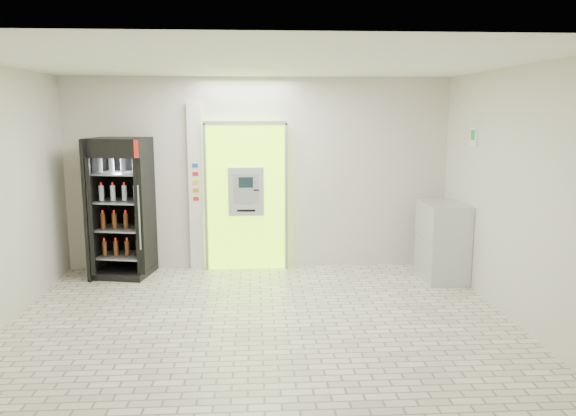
{
  "coord_description": "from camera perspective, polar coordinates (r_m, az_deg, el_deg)",
  "views": [
    {
      "loc": [
        -0.07,
        -6.29,
        2.49
      ],
      "look_at": [
        0.38,
        1.2,
        1.18
      ],
      "focal_mm": 35.0,
      "sensor_mm": 36.0,
      "label": 1
    }
  ],
  "objects": [
    {
      "name": "room_shell",
      "position": [
        6.33,
        -2.82,
        4.02
      ],
      "size": [
        6.0,
        6.0,
        6.0
      ],
      "color": "beige",
      "rests_on": "ground"
    },
    {
      "name": "steel_cabinet",
      "position": [
        8.62,
        15.42,
        -3.29
      ],
      "size": [
        0.59,
        0.87,
        1.15
      ],
      "rotation": [
        0.0,
        0.0,
        0.01
      ],
      "color": "#B8BBC0",
      "rests_on": "ground"
    },
    {
      "name": "atm_assembly",
      "position": [
        8.81,
        -4.27,
        1.26
      ],
      "size": [
        1.3,
        0.24,
        2.33
      ],
      "color": "#98EA16",
      "rests_on": "ground"
    },
    {
      "name": "exit_sign",
      "position": [
        8.29,
        18.33,
        6.86
      ],
      "size": [
        0.02,
        0.22,
        0.26
      ],
      "color": "white",
      "rests_on": "room_shell"
    },
    {
      "name": "ground",
      "position": [
        6.77,
        -2.69,
        -11.69
      ],
      "size": [
        6.0,
        6.0,
        0.0
      ],
      "primitive_type": "plane",
      "color": "beige",
      "rests_on": "ground"
    },
    {
      "name": "pillar",
      "position": [
        8.87,
        -9.32,
        2.06
      ],
      "size": [
        0.22,
        0.11,
        2.6
      ],
      "color": "silver",
      "rests_on": "ground"
    },
    {
      "name": "beverage_cooler",
      "position": [
        8.8,
        -16.56,
        -0.23
      ],
      "size": [
        0.91,
        0.86,
        2.09
      ],
      "rotation": [
        0.0,
        0.0,
        -0.19
      ],
      "color": "black",
      "rests_on": "ground"
    }
  ]
}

